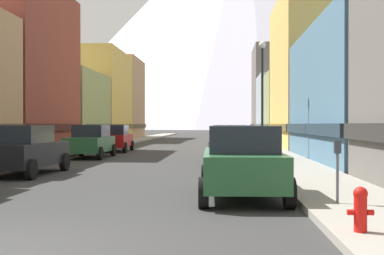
# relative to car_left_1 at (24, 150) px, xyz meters

# --- Properties ---
(sidewalk_left) EXTENTS (2.50, 100.00, 0.15)m
(sidewalk_left) POSITION_rel_car_left_1_xyz_m (-2.45, 24.25, -0.82)
(sidewalk_left) COLOR gray
(sidewalk_left) RESTS_ON ground
(sidewalk_right) EXTENTS (2.50, 100.00, 0.15)m
(sidewalk_right) POSITION_rel_car_left_1_xyz_m (10.05, 24.25, -0.82)
(sidewalk_right) COLOR gray
(sidewalk_right) RESTS_ON ground
(storefront_left_2) EXTENTS (7.63, 10.74, 11.01)m
(storefront_left_2) POSITION_rel_car_left_1_xyz_m (-7.36, 14.72, 4.43)
(storefront_left_2) COLOR brown
(storefront_left_2) RESTS_ON ground
(storefront_left_3) EXTENTS (7.55, 9.99, 6.40)m
(storefront_left_3) POSITION_rel_car_left_1_xyz_m (-7.32, 25.57, 2.18)
(storefront_left_3) COLOR #8C9966
(storefront_left_3) RESTS_ON ground
(storefront_left_4) EXTENTS (10.11, 11.53, 9.82)m
(storefront_left_4) POSITION_rel_car_left_1_xyz_m (-8.60, 36.69, 3.85)
(storefront_left_4) COLOR #D8B259
(storefront_left_4) RESTS_ON ground
(storefront_left_5) EXTENTS (6.42, 9.49, 10.42)m
(storefront_left_5) POSITION_rel_car_left_1_xyz_m (-6.76, 47.45, 4.14)
(storefront_left_5) COLOR tan
(storefront_left_5) RESTS_ON ground
(storefront_right_2) EXTENTS (8.79, 12.27, 11.27)m
(storefront_right_2) POSITION_rel_car_left_1_xyz_m (15.55, 20.33, 4.56)
(storefront_right_2) COLOR #D8B259
(storefront_right_2) RESTS_ON ground
(storefront_right_3) EXTENTS (8.68, 8.49, 6.67)m
(storefront_right_3) POSITION_rel_car_left_1_xyz_m (15.49, 31.24, 2.31)
(storefront_right_3) COLOR #8C9966
(storefront_right_3) RESTS_ON ground
(storefront_right_4) EXTENTS (8.36, 8.11, 7.39)m
(storefront_right_4) POSITION_rel_car_left_1_xyz_m (15.33, 39.80, 2.66)
(storefront_right_4) COLOR #99A5B2
(storefront_right_4) RESTS_ON ground
(storefront_right_5) EXTENTS (9.73, 9.01, 11.98)m
(storefront_right_5) POSITION_rel_car_left_1_xyz_m (16.02, 48.53, 4.91)
(storefront_right_5) COLOR #66605B
(storefront_right_5) RESTS_ON ground
(car_left_1) EXTENTS (2.13, 4.43, 1.78)m
(car_left_1) POSITION_rel_car_left_1_xyz_m (0.00, 0.00, 0.00)
(car_left_1) COLOR black
(car_left_1) RESTS_ON ground
(car_left_2) EXTENTS (2.12, 4.43, 1.78)m
(car_left_2) POSITION_rel_car_left_1_xyz_m (0.00, 9.12, 0.00)
(car_left_2) COLOR #265933
(car_left_2) RESTS_ON ground
(car_left_3) EXTENTS (2.23, 4.48, 1.78)m
(car_left_3) POSITION_rel_car_left_1_xyz_m (0.00, 15.20, 0.00)
(car_left_3) COLOR #9E1111
(car_left_3) RESTS_ON ground
(car_right_0) EXTENTS (2.15, 4.44, 1.78)m
(car_right_0) POSITION_rel_car_left_1_xyz_m (7.60, -5.16, 0.00)
(car_right_0) COLOR #265933
(car_right_0) RESTS_ON ground
(car_right_1) EXTENTS (2.25, 4.48, 1.78)m
(car_right_1) POSITION_rel_car_left_1_xyz_m (7.60, 4.07, 0.00)
(car_right_1) COLOR slate
(car_right_1) RESTS_ON ground
(car_right_2) EXTENTS (2.06, 4.40, 1.78)m
(car_right_2) POSITION_rel_car_left_1_xyz_m (7.60, 10.95, 0.00)
(car_right_2) COLOR slate
(car_right_2) RESTS_ON ground
(fire_hydrant_near) EXTENTS (0.40, 0.22, 0.70)m
(fire_hydrant_near) POSITION_rel_car_left_1_xyz_m (9.25, -9.65, -0.37)
(fire_hydrant_near) COLOR red
(fire_hydrant_near) RESTS_ON sidewalk_right
(parking_meter_near) EXTENTS (0.14, 0.10, 1.33)m
(parking_meter_near) POSITION_rel_car_left_1_xyz_m (9.55, -6.81, 0.11)
(parking_meter_near) COLOR #595960
(parking_meter_near) RESTS_ON sidewalk_right
(potted_plant_0) EXTENTS (0.66, 0.66, 0.99)m
(potted_plant_0) POSITION_rel_car_left_1_xyz_m (-3.20, 9.21, -0.20)
(potted_plant_0) COLOR #4C4C51
(potted_plant_0) RESTS_ON sidewalk_left
(pedestrian_1) EXTENTS (0.36, 0.36, 1.74)m
(pedestrian_1) POSITION_rel_car_left_1_xyz_m (-2.45, 16.39, 0.06)
(pedestrian_1) COLOR navy
(pedestrian_1) RESTS_ON sidewalk_left
(streetlamp_right) EXTENTS (0.36, 0.36, 5.86)m
(streetlamp_right) POSITION_rel_car_left_1_xyz_m (9.15, 7.82, 3.09)
(streetlamp_right) COLOR black
(streetlamp_right) RESTS_ON sidewalk_right
(mountain_backdrop) EXTENTS (223.08, 223.08, 121.80)m
(mountain_backdrop) POSITION_rel_car_left_1_xyz_m (20.26, 249.25, 60.00)
(mountain_backdrop) COLOR silver
(mountain_backdrop) RESTS_ON ground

